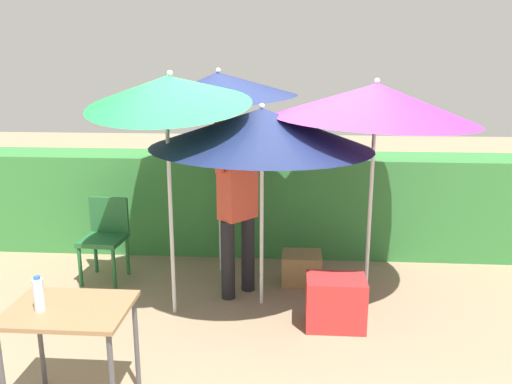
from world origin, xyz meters
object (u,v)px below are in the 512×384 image
Objects in this scene: chair_plastic at (105,234)px; cooler_box at (335,302)px; umbrella_yellow at (218,87)px; umbrella_rainbow at (262,128)px; person_vendor at (238,207)px; bottle_water at (39,294)px; umbrella_orange at (376,102)px; umbrella_navy at (168,91)px; crate_cardboard at (302,268)px; folding_table at (70,321)px.

chair_plastic is 1.67× the size of cooler_box.
umbrella_rainbow is at bearing -57.68° from umbrella_yellow.
bottle_water is (-1.10, -1.98, -0.05)m from person_vendor.
umbrella_orange is 1.70m from umbrella_yellow.
umbrella_navy reaches higher than person_vendor.
umbrella_orange is at bearing 11.76° from umbrella_navy.
umbrella_navy is at bearing -168.24° from umbrella_orange.
umbrella_yellow is 0.97× the size of umbrella_navy.
crate_cardboard is (0.40, 0.53, -1.59)m from umbrella_rainbow.
person_vendor is 1.07m from crate_cardboard.
person_vendor is at bearing 61.09° from bottle_water.
umbrella_orange is 1.87m from cooler_box.
cooler_box is at bearing -122.15° from umbrella_orange.
bottle_water reaches higher than crate_cardboard.
umbrella_yellow reaches higher than umbrella_orange.
crate_cardboard is at bearing 55.05° from folding_table.
cooler_box is 2.22× the size of bottle_water.
crate_cardboard is (2.15, 0.02, -0.35)m from chair_plastic.
bottle_water is at bearing -109.66° from umbrella_navy.
chair_plastic is at bearing 140.82° from umbrella_navy.
cooler_box is 0.67× the size of folding_table.
person_vendor is 7.83× the size of bottle_water.
person_vendor is at bearing -67.00° from umbrella_yellow.
umbrella_yellow is 2.15m from crate_cardboard.
folding_table is at bearing -104.38° from umbrella_navy.
umbrella_rainbow is 1.08m from umbrella_orange.
cooler_box is 1.26× the size of crate_cardboard.
cooler_box is at bearing 34.91° from folding_table.
folding_table is (-0.93, -1.93, -0.26)m from person_vendor.
chair_plastic reaches higher than crate_cardboard.
umbrella_orange is at bearing -3.08° from person_vendor.
umbrella_navy is at bearing -162.27° from umbrella_rainbow.
umbrella_yellow reaches higher than person_vendor.
folding_table is (0.57, -2.25, 0.17)m from chair_plastic.
chair_plastic is 2.10× the size of crate_cardboard.
umbrella_rainbow reaches higher than person_vendor.
umbrella_navy is at bearing 75.62° from folding_table.
cooler_box is at bearing -31.18° from umbrella_rainbow.
person_vendor reaches higher than bottle_water.
umbrella_orange reaches higher than person_vendor.
cooler_box is at bearing -72.94° from crate_cardboard.
umbrella_rainbow is 0.95× the size of umbrella_orange.
umbrella_orange is 1.17× the size of person_vendor.
umbrella_rainbow is 4.91× the size of crate_cardboard.
umbrella_rainbow reaches higher than crate_cardboard.
crate_cardboard is at bearing 33.23° from umbrella_navy.
bottle_water is (-0.17, -0.05, 0.21)m from folding_table.
umbrella_navy reaches higher than cooler_box.
umbrella_orange reaches higher than folding_table.
umbrella_orange is 1.67m from person_vendor.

